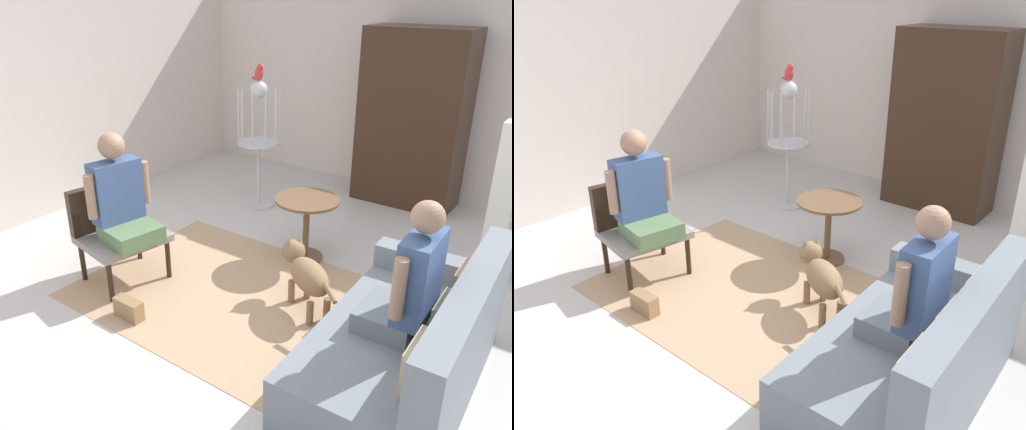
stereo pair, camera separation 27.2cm
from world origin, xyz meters
The scene contains 14 objects.
ground_plane centered at (0.00, 0.00, 0.00)m, with size 7.87×7.87×0.00m, color beige.
back_wall centered at (0.00, 3.34, 1.29)m, with size 6.70×0.12×2.57m, color silver.
left_wall centered at (-3.11, 0.30, 1.29)m, with size 0.12×7.16×2.57m, color silver.
area_rug centered at (-0.14, 0.07, 0.00)m, with size 2.84×1.87×0.01m, color tan.
couch centered at (1.27, -0.11, 0.30)m, with size 0.99×1.75×0.89m.
armchair centered at (-1.35, -0.26, 0.49)m, with size 0.69×0.76×0.83m.
person_on_couch centered at (1.23, -0.14, 0.77)m, with size 0.44×0.56×0.89m.
person_on_armchair centered at (-1.20, -0.28, 0.78)m, with size 0.54×0.57×0.90m.
round_end_table centered at (-0.16, 0.99, 0.42)m, with size 0.60×0.60×0.61m.
dog centered at (0.28, 0.27, 0.32)m, with size 0.71×0.50×0.52m.
bird_cage_stand centered at (-1.28, 1.78, 0.83)m, with size 0.48×0.48×1.45m.
parrot centered at (-1.28, 1.78, 1.54)m, with size 0.17×0.10×0.18m.
armoire_cabinet centered at (0.04, 2.93, 1.00)m, with size 1.16×0.56×2.00m, color #382316.
handbag centered at (-0.75, -0.67, 0.08)m, with size 0.25×0.10×0.17m, color #99724C.
Camera 2 is at (2.28, -2.67, 2.40)m, focal length 36.64 mm.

